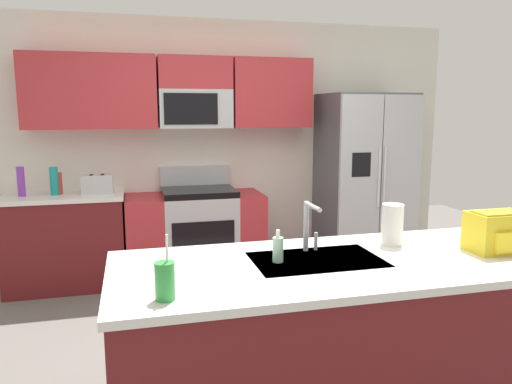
# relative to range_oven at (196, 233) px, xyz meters

# --- Properties ---
(ground_plane) EXTENTS (9.00, 9.00, 0.00)m
(ground_plane) POSITION_rel_range_oven_xyz_m (0.28, -1.80, -0.44)
(ground_plane) COLOR #66605B
(ground_plane) RESTS_ON ground
(kitchen_wall_unit) EXTENTS (5.20, 0.43, 2.60)m
(kitchen_wall_unit) POSITION_rel_range_oven_xyz_m (0.14, 0.28, 1.03)
(kitchen_wall_unit) COLOR silver
(kitchen_wall_unit) RESTS_ON ground
(back_counter) EXTENTS (1.10, 0.63, 0.90)m
(back_counter) POSITION_rel_range_oven_xyz_m (-1.23, -0.00, 0.01)
(back_counter) COLOR maroon
(back_counter) RESTS_ON ground
(range_oven) EXTENTS (1.36, 0.61, 1.10)m
(range_oven) POSITION_rel_range_oven_xyz_m (0.00, 0.00, 0.00)
(range_oven) COLOR #B7BABF
(range_oven) RESTS_ON ground
(refrigerator) EXTENTS (0.90, 0.76, 1.85)m
(refrigerator) POSITION_rel_range_oven_xyz_m (1.82, -0.07, 0.48)
(refrigerator) COLOR #4C4F54
(refrigerator) RESTS_ON ground
(island_counter) EXTENTS (2.35, 0.96, 0.90)m
(island_counter) POSITION_rel_range_oven_xyz_m (0.42, -2.55, 0.01)
(island_counter) COLOR maroon
(island_counter) RESTS_ON ground
(toaster) EXTENTS (0.28, 0.16, 0.18)m
(toaster) POSITION_rel_range_oven_xyz_m (-0.92, -0.05, 0.55)
(toaster) COLOR #B7BABF
(toaster) RESTS_ON back_counter
(pepper_mill) EXTENTS (0.05, 0.05, 0.20)m
(pepper_mill) POSITION_rel_range_oven_xyz_m (-1.26, -0.00, 0.56)
(pepper_mill) COLOR #B2332D
(pepper_mill) RESTS_ON back_counter
(bottle_purple) EXTENTS (0.07, 0.07, 0.27)m
(bottle_purple) POSITION_rel_range_oven_xyz_m (-1.58, -0.03, 0.59)
(bottle_purple) COLOR purple
(bottle_purple) RESTS_ON back_counter
(bottle_teal) EXTENTS (0.07, 0.07, 0.26)m
(bottle_teal) POSITION_rel_range_oven_xyz_m (-1.30, -0.03, 0.59)
(bottle_teal) COLOR teal
(bottle_teal) RESTS_ON back_counter
(sink_faucet) EXTENTS (0.08, 0.21, 0.28)m
(sink_faucet) POSITION_rel_range_oven_xyz_m (0.33, -2.36, 0.62)
(sink_faucet) COLOR #B7BABF
(sink_faucet) RESTS_ON island_counter
(drink_cup_green) EXTENTS (0.08, 0.08, 0.28)m
(drink_cup_green) POSITION_rel_range_oven_xyz_m (-0.49, -2.86, 0.54)
(drink_cup_green) COLOR green
(drink_cup_green) RESTS_ON island_counter
(soap_dispenser) EXTENTS (0.06, 0.06, 0.17)m
(soap_dispenser) POSITION_rel_range_oven_xyz_m (0.11, -2.49, 0.53)
(soap_dispenser) COLOR #A5D8B2
(soap_dispenser) RESTS_ON island_counter
(paper_towel_roll) EXTENTS (0.12, 0.12, 0.24)m
(paper_towel_roll) POSITION_rel_range_oven_xyz_m (0.85, -2.34, 0.58)
(paper_towel_roll) COLOR white
(paper_towel_roll) RESTS_ON island_counter
(backpack) EXTENTS (0.32, 0.22, 0.23)m
(backpack) POSITION_rel_range_oven_xyz_m (1.35, -2.61, 0.57)
(backpack) COLOR yellow
(backpack) RESTS_ON island_counter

